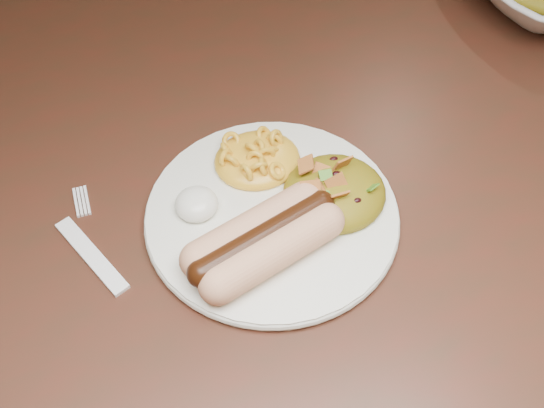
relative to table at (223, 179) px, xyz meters
name	(u,v)px	position (x,y,z in m)	size (l,w,h in m)	color
floor	(243,393)	(0.00, 0.00, -0.66)	(4.00, 4.00, 0.00)	#381E14
table	(223,179)	(0.00, 0.00, 0.00)	(1.60, 0.90, 0.75)	#481D14
plate	(272,215)	(0.02, -0.14, 0.10)	(0.23, 0.23, 0.01)	white
hotdog	(264,239)	(-0.01, -0.18, 0.12)	(0.13, 0.10, 0.03)	#F5AE77
mac_and_cheese	(257,151)	(0.02, -0.08, 0.12)	(0.08, 0.08, 0.03)	yellow
sour_cream	(196,201)	(-0.05, -0.12, 0.12)	(0.04, 0.04, 0.02)	white
taco_salad	(335,186)	(0.07, -0.14, 0.12)	(0.10, 0.09, 0.04)	#9A5003
fork	(91,255)	(-0.15, -0.13, 0.09)	(0.02, 0.16, 0.00)	white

